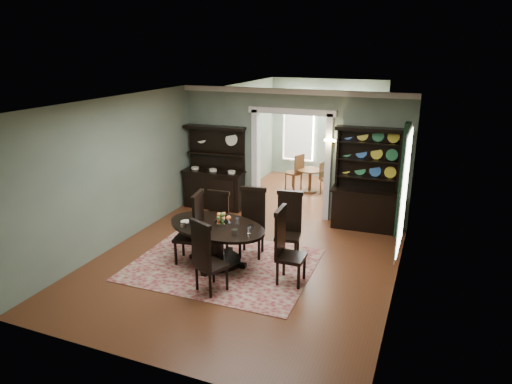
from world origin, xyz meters
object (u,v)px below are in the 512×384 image
(sideboard, at_px, (215,180))
(welsh_dresser, at_px, (365,193))
(dining_table, at_px, (217,237))
(parlor_table, at_px, (310,177))

(sideboard, distance_m, welsh_dresser, 3.72)
(dining_table, xyz_separation_m, welsh_dresser, (2.24, 2.84, 0.28))
(welsh_dresser, bearing_deg, dining_table, -131.39)
(dining_table, relative_size, sideboard, 1.08)
(dining_table, bearing_deg, welsh_dresser, 64.89)
(dining_table, relative_size, parlor_table, 3.11)
(sideboard, xyz_separation_m, welsh_dresser, (3.72, -0.01, 0.10))
(dining_table, distance_m, parlor_table, 4.94)
(sideboard, bearing_deg, welsh_dresser, -3.46)
(dining_table, height_order, sideboard, sideboard)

